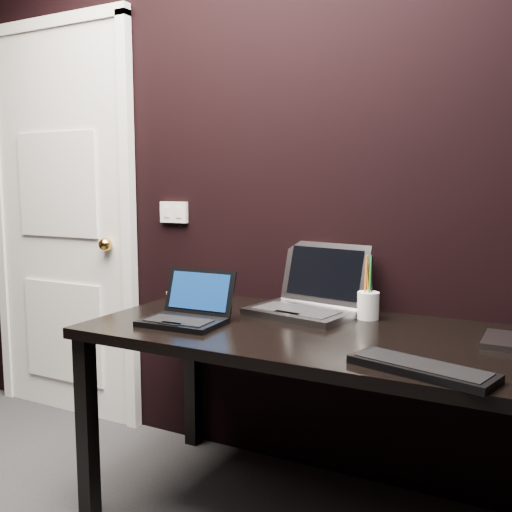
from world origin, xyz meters
The scene contains 10 objects.
wall_back centered at (0.00, 1.80, 1.30)m, with size 4.00×4.00×0.00m, color black.
door centered at (-1.35, 1.78, 1.04)m, with size 0.99×0.10×2.14m.
wall_switch centered at (-0.62, 1.79, 1.12)m, with size 0.15×0.02×0.10m.
desk centered at (0.30, 1.40, 0.66)m, with size 1.70×0.80×0.74m.
netbook centered at (-0.19, 1.27, 0.78)m, with size 0.30×0.27×0.19m.
silver_laptop centered at (0.14, 1.62, 0.79)m, with size 0.45×0.42×0.27m.
ext_keyboard centered at (0.70, 1.10, 0.75)m, with size 0.42×0.23×0.03m.
desk_phone centered at (-0.40, 1.60, 0.78)m, with size 0.20×0.17×0.10m.
mobile_phone centered at (-0.32, 1.49, 0.78)m, with size 0.06×0.06×0.09m.
pen_cup centered at (0.39, 1.64, 0.80)m, with size 0.11×0.11×0.25m.
Camera 1 is at (1.00, -0.45, 1.25)m, focal length 40.00 mm.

